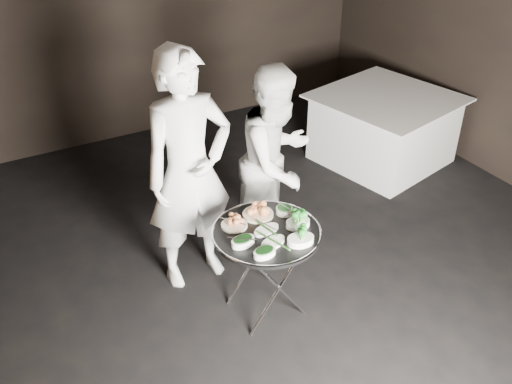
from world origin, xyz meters
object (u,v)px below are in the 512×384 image
waiter_left (189,172)px  waiter_right (277,161)px  dining_table (383,129)px  tray_stand (266,268)px  serving_tray (267,233)px

waiter_left → waiter_right: 0.78m
waiter_right → dining_table: bearing=-0.2°
tray_stand → serving_tray: bearing=0.0°
waiter_right → dining_table: 1.94m
tray_stand → waiter_right: size_ratio=0.43×
tray_stand → waiter_right: waiter_right is taller
waiter_right → serving_tray: bearing=-147.9°
tray_stand → waiter_left: (-0.28, 0.63, 0.55)m
serving_tray → waiter_right: bearing=54.2°
waiter_left → waiter_right: waiter_left is taller
tray_stand → waiter_left: waiter_left is taller
dining_table → tray_stand: bearing=-148.3°
waiter_right → dining_table: waiter_right is taller
serving_tray → tray_stand: bearing=180.0°
tray_stand → waiter_left: 0.89m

